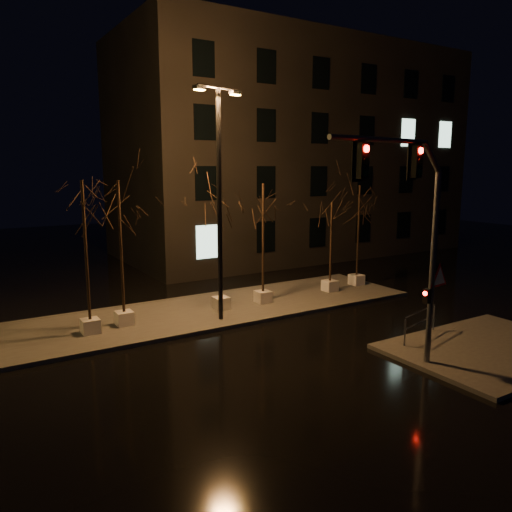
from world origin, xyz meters
TOP-DOWN VIEW (x-y plane):
  - ground at (0.00, 0.00)m, footprint 90.00×90.00m
  - median at (0.00, 6.00)m, footprint 22.00×5.00m
  - sidewalk_corner at (7.50, -3.50)m, footprint 7.00×5.00m
  - building at (14.00, 18.00)m, footprint 25.00×12.00m
  - tree_1 at (-4.14, 5.42)m, footprint 1.80×1.80m
  - tree_2 at (-2.74, 5.74)m, footprint 1.80×1.80m
  - tree_3 at (1.62, 5.71)m, footprint 1.80×1.80m
  - tree_4 at (3.79, 5.66)m, footprint 1.80×1.80m
  - tree_5 at (7.89, 5.74)m, footprint 1.80×1.80m
  - tree_6 at (10.00, 6.06)m, footprint 1.80×1.80m
  - traffic_signal_mast at (3.37, -3.37)m, footprint 5.72×0.82m
  - streetlight_main at (0.93, 4.41)m, footprint 2.30×0.82m
  - guard_rail_a at (6.14, -1.50)m, footprint 2.34×0.67m

SIDE VIEW (x-z plane):
  - ground at x=0.00m, z-range 0.00..0.00m
  - median at x=0.00m, z-range 0.00..0.15m
  - sidewalk_corner at x=7.50m, z-range 0.00..0.15m
  - guard_rail_a at x=6.14m, z-range 0.31..1.35m
  - tree_5 at x=7.89m, z-range 1.35..5.99m
  - tree_6 at x=10.00m, z-range 1.56..7.00m
  - tree_4 at x=3.79m, z-range 1.62..7.28m
  - tree_2 at x=-2.74m, z-range 1.67..7.57m
  - tree_1 at x=-4.14m, z-range 1.68..7.62m
  - traffic_signal_mast at x=3.37m, z-range 1.25..8.28m
  - tree_3 at x=1.62m, z-range 1.76..7.98m
  - streetlight_main at x=0.93m, z-range 0.87..10.16m
  - building at x=14.00m, z-range 0.00..15.00m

